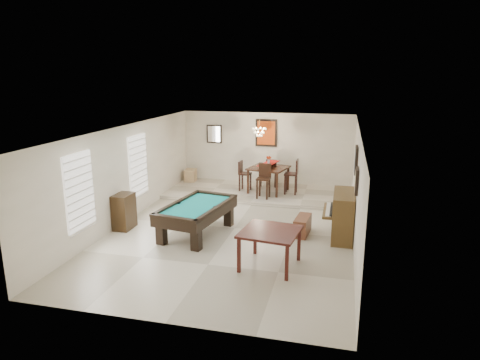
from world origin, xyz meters
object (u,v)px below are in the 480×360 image
at_px(piano_bench, 302,226).
at_px(square_table, 270,248).
at_px(pool_table, 197,220).
at_px(dining_chair_west, 245,176).
at_px(dining_chair_east, 291,177).
at_px(apothecary_chest, 124,211).
at_px(flower_vase, 269,160).
at_px(chandelier, 259,129).
at_px(dining_table, 268,178).
at_px(dining_chair_south, 263,181).
at_px(corner_bench, 190,175).
at_px(upright_piano, 337,215).
at_px(dining_chair_north, 272,172).

bearing_deg(piano_bench, square_table, -103.49).
bearing_deg(pool_table, dining_chair_west, 94.38).
bearing_deg(dining_chair_east, apothecary_chest, -45.30).
distance_m(flower_vase, chandelier, 1.05).
relative_size(pool_table, apothecary_chest, 2.43).
xyz_separation_m(pool_table, dining_table, (1.12, 3.89, 0.22)).
bearing_deg(dining_chair_south, corner_bench, 157.50).
distance_m(flower_vase, dining_chair_south, 0.94).
xyz_separation_m(upright_piano, apothecary_chest, (-5.37, -0.69, -0.11)).
bearing_deg(dining_chair_south, dining_chair_east, 47.56).
distance_m(dining_table, chandelier, 1.64).
distance_m(piano_bench, flower_vase, 3.71).
relative_size(dining_chair_south, dining_chair_north, 1.11).
bearing_deg(dining_chair_west, square_table, -156.40).
distance_m(dining_table, corner_bench, 3.09).
height_order(square_table, piano_bench, square_table).
xyz_separation_m(dining_chair_east, corner_bench, (-3.73, 0.77, -0.35)).
distance_m(square_table, piano_bench, 2.06).
xyz_separation_m(apothecary_chest, corner_bench, (0.10, 4.69, -0.13)).
height_order(square_table, apothecary_chest, apothecary_chest).
bearing_deg(corner_bench, pool_table, -67.99).
bearing_deg(chandelier, flower_vase, 11.92).
distance_m(piano_bench, apothecary_chest, 4.59).
distance_m(apothecary_chest, dining_table, 5.02).
height_order(dining_table, dining_chair_north, dining_chair_north).
bearing_deg(apothecary_chest, chandelier, 54.49).
bearing_deg(corner_bench, dining_chair_north, -0.02).
bearing_deg(dining_chair_west, dining_table, -82.93).
bearing_deg(dining_chair_west, corner_bench, 76.15).
relative_size(dining_table, corner_bench, 2.40).
relative_size(flower_vase, dining_chair_north, 0.27).
bearing_deg(apothecary_chest, piano_bench, 8.60).
height_order(square_table, upright_piano, upright_piano).
bearing_deg(flower_vase, upright_piano, -54.96).
bearing_deg(dining_table, piano_bench, -66.07).
relative_size(apothecary_chest, dining_chair_north, 0.95).
xyz_separation_m(pool_table, dining_chair_west, (0.34, 3.87, 0.24)).
xyz_separation_m(upright_piano, chandelier, (-2.60, 3.20, 1.63)).
xyz_separation_m(apothecary_chest, dining_chair_north, (3.09, 4.69, 0.14)).
distance_m(piano_bench, dining_chair_east, 3.34).
bearing_deg(piano_bench, apothecary_chest, -171.40).
height_order(piano_bench, dining_chair_east, dining_chair_east).
xyz_separation_m(pool_table, chandelier, (0.81, 3.83, 1.83)).
bearing_deg(dining_chair_west, dining_chair_east, -85.32).
xyz_separation_m(dining_table, flower_vase, (0.00, 0.00, 0.60)).
bearing_deg(dining_chair_north, corner_bench, 4.17).
height_order(pool_table, apothecary_chest, apothecary_chest).
bearing_deg(dining_chair_west, pool_table, -179.86).
distance_m(flower_vase, dining_chair_west, 0.97).
distance_m(upright_piano, dining_chair_west, 4.46).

